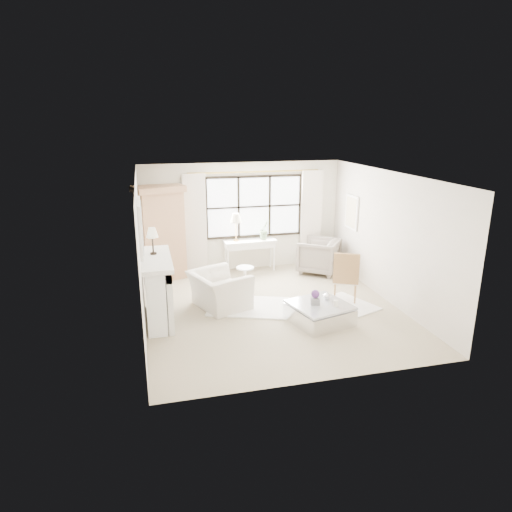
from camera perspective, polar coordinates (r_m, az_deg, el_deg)
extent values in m
plane|color=tan|center=(9.33, 1.99, -6.61)|extent=(5.50, 5.50, 0.00)
plane|color=silver|center=(8.63, 2.17, 10.09)|extent=(5.50, 5.50, 0.00)
plane|color=white|center=(11.48, -1.72, 4.92)|extent=(5.00, 0.00, 5.00)
plane|color=beige|center=(6.42, 8.87, -4.90)|extent=(5.00, 0.00, 5.00)
plane|color=beige|center=(8.56, -14.23, 0.30)|extent=(0.00, 5.50, 5.50)
plane|color=beige|center=(9.86, 16.20, 2.28)|extent=(0.00, 5.50, 5.50)
cube|color=white|center=(11.48, -0.24, 6.20)|extent=(2.40, 0.02, 1.50)
cylinder|color=#AB8B3B|center=(11.30, -0.17, 10.49)|extent=(3.30, 0.04, 0.04)
cube|color=beige|center=(11.22, -7.61, 3.90)|extent=(0.55, 0.10, 2.47)
cube|color=white|center=(11.92, 6.90, 4.68)|extent=(0.55, 0.10, 2.47)
cube|color=white|center=(8.80, -12.51, -4.36)|extent=(0.34, 1.50, 1.18)
cube|color=#A7A6AD|center=(8.82, -11.38, -4.64)|extent=(0.03, 1.22, 0.97)
cube|color=black|center=(8.90, -11.24, -5.90)|extent=(0.06, 0.52, 0.50)
cube|color=white|center=(8.60, -12.50, -0.42)|extent=(0.58, 1.66, 0.08)
cube|color=white|center=(8.44, -14.26, 3.51)|extent=(0.05, 1.15, 0.95)
cube|color=silver|center=(8.44, -14.05, 3.52)|extent=(0.02, 1.00, 0.80)
cube|color=white|center=(11.26, 11.88, 5.38)|extent=(0.04, 0.62, 0.82)
cube|color=beige|center=(11.25, 11.78, 5.38)|extent=(0.01, 0.52, 0.72)
cylinder|color=black|center=(8.79, -12.70, 0.32)|extent=(0.12, 0.12, 0.03)
cylinder|color=black|center=(8.75, -12.77, 1.36)|extent=(0.03, 0.03, 0.30)
cone|color=beige|center=(8.69, -12.87, 2.88)|extent=(0.22, 0.22, 0.18)
cube|color=#AB7E5A|center=(11.00, -11.79, 2.44)|extent=(1.14, 0.89, 2.10)
cube|color=#AB7E5A|center=(10.78, -12.14, 8.22)|extent=(1.29, 1.02, 0.14)
cube|color=white|center=(11.43, -0.79, 1.42)|extent=(1.26, 0.47, 0.14)
cube|color=white|center=(11.41, -0.79, 1.86)|extent=(1.32, 0.51, 0.06)
cylinder|color=#A7793A|center=(11.34, -2.49, 1.99)|extent=(0.14, 0.14, 0.03)
cylinder|color=#A7793A|center=(11.28, -2.51, 3.19)|extent=(0.02, 0.02, 0.46)
cone|color=beige|center=(11.21, -2.53, 4.78)|extent=(0.28, 0.28, 0.22)
imported|color=#59764E|center=(11.43, 1.06, 3.32)|extent=(0.34, 0.31, 0.50)
cylinder|color=white|center=(10.42, -1.37, -3.96)|extent=(0.26, 0.26, 0.03)
cylinder|color=white|center=(10.34, -1.37, -2.74)|extent=(0.06, 0.06, 0.44)
cylinder|color=white|center=(10.26, -1.38, -1.48)|extent=(0.40, 0.40, 0.03)
cube|color=white|center=(9.41, -0.85, -6.32)|extent=(1.90, 1.63, 0.03)
cube|color=white|center=(9.44, 9.90, -6.48)|extent=(1.85, 1.63, 0.03)
imported|color=silver|center=(9.31, -4.60, -4.28)|extent=(1.33, 1.41, 0.73)
imported|color=gray|center=(11.48, 7.84, 0.01)|extent=(1.30, 1.29, 0.85)
cube|color=white|center=(9.77, 11.14, -2.94)|extent=(0.63, 0.62, 0.07)
cube|color=#AD7C48|center=(9.45, 11.23, -1.57)|extent=(0.45, 0.25, 0.60)
cube|color=silver|center=(8.76, 7.94, -7.25)|extent=(1.22, 1.22, 0.32)
cube|color=#B8BCC3|center=(8.68, 7.99, -6.05)|extent=(1.22, 1.22, 0.04)
cube|color=slate|center=(8.62, 7.40, -5.59)|extent=(0.20, 0.20, 0.12)
sphere|color=#522967|center=(8.57, 7.43, -4.72)|extent=(0.16, 0.16, 0.16)
cylinder|color=silver|center=(8.57, 9.94, -5.87)|extent=(0.08, 0.08, 0.12)
imported|color=silver|center=(8.88, 8.85, -4.86)|extent=(0.17, 0.17, 0.16)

